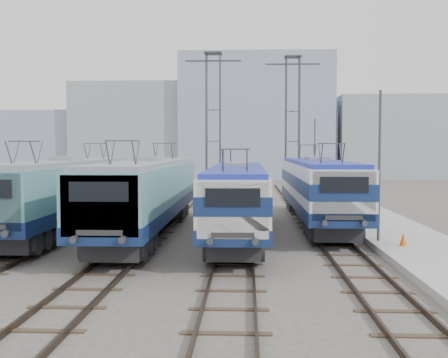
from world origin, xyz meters
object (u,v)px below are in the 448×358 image
at_px(safety_cone, 403,239).
at_px(locomotive_center_right, 237,194).
at_px(mast_front, 379,169).
at_px(mast_mid, 336,162).
at_px(catenary_tower_west, 213,121).
at_px(catenary_tower_east, 292,122).
at_px(locomotive_center_left, 147,191).
at_px(mast_rear, 315,159).
at_px(locomotive_far_right, 317,185).
at_px(locomotive_far_left, 66,189).

bearing_deg(safety_cone, locomotive_center_right, 153.30).
xyz_separation_m(mast_front, safety_cone, (0.75, -1.27, -2.91)).
bearing_deg(mast_mid, catenary_tower_west, 137.07).
relative_size(catenary_tower_east, mast_mid, 1.71).
height_order(locomotive_center_left, mast_mid, mast_mid).
relative_size(locomotive_center_right, mast_rear, 2.46).
height_order(mast_front, safety_cone, mast_front).
bearing_deg(catenary_tower_east, mast_rear, 43.60).
height_order(locomotive_far_right, mast_mid, mast_mid).
bearing_deg(mast_rear, catenary_tower_west, -155.06).
distance_m(locomotive_center_left, safety_cone, 12.34).
bearing_deg(locomotive_center_left, locomotive_center_right, -3.37).
bearing_deg(safety_cone, locomotive_center_left, 161.70).
xyz_separation_m(locomotive_center_left, locomotive_far_right, (9.00, 4.59, 0.02)).
bearing_deg(catenary_tower_east, mast_mid, -78.14).
bearing_deg(locomotive_far_right, locomotive_far_left, -165.90).
bearing_deg(mast_mid, mast_front, -90.00).
height_order(catenary_tower_west, mast_mid, catenary_tower_west).
bearing_deg(mast_front, mast_rear, 90.00).
bearing_deg(mast_rear, safety_cone, -88.30).
relative_size(locomotive_far_right, catenary_tower_west, 1.53).
relative_size(locomotive_far_left, mast_mid, 2.66).
bearing_deg(locomotive_far_right, catenary_tower_east, 90.96).
bearing_deg(locomotive_far_right, locomotive_center_right, -132.85).
bearing_deg(locomotive_center_left, locomotive_far_left, 165.12).
xyz_separation_m(locomotive_center_right, mast_mid, (6.35, 9.70, 1.29)).
bearing_deg(mast_front, catenary_tower_west, 113.27).
xyz_separation_m(locomotive_far_right, catenary_tower_west, (-6.75, 12.85, 4.31)).
bearing_deg(locomotive_far_right, mast_front, -75.49).
bearing_deg(locomotive_far_right, mast_rear, 83.73).
bearing_deg(mast_mid, locomotive_far_right, -110.88).
height_order(locomotive_far_left, locomotive_center_right, locomotive_far_left).
bearing_deg(mast_mid, mast_rear, 90.00).
bearing_deg(mast_mid, locomotive_center_right, -123.21).
distance_m(catenary_tower_west, catenary_tower_east, 6.80).
bearing_deg(mast_mid, catenary_tower_east, 101.86).
bearing_deg(catenary_tower_west, locomotive_far_left, -112.57).
bearing_deg(catenary_tower_west, locomotive_far_right, -62.29).
bearing_deg(mast_rear, catenary_tower_east, -136.40).
bearing_deg(mast_front, locomotive_center_right, 160.10).
xyz_separation_m(catenary_tower_west, mast_rear, (8.60, 4.00, -3.14)).
xyz_separation_m(locomotive_center_left, mast_rear, (10.85, 21.44, 1.19)).
height_order(catenary_tower_west, safety_cone, catenary_tower_west).
xyz_separation_m(locomotive_center_right, catenary_tower_west, (-2.25, 17.70, 4.43)).
xyz_separation_m(locomotive_far_right, mast_mid, (1.85, 4.85, 1.16)).
xyz_separation_m(locomotive_center_right, safety_cone, (7.10, -3.57, -1.62)).
distance_m(catenary_tower_west, mast_mid, 12.16).
distance_m(catenary_tower_west, safety_cone, 24.01).
relative_size(locomotive_far_right, mast_mid, 2.62).
xyz_separation_m(mast_front, mast_rear, (0.00, 24.00, 0.00)).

